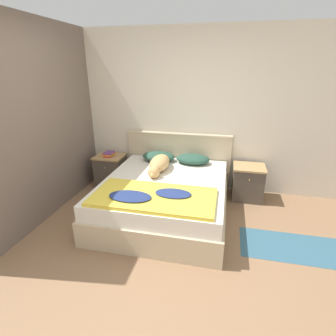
{
  "coord_description": "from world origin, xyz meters",
  "views": [
    {
      "loc": [
        0.77,
        -2.11,
        1.96
      ],
      "look_at": [
        0.0,
        1.26,
        0.63
      ],
      "focal_mm": 28.0,
      "sensor_mm": 36.0,
      "label": 1
    }
  ],
  "objects_px": {
    "pillow_left": "(159,156)",
    "dog": "(159,164)",
    "bed": "(165,197)",
    "pillow_right": "(193,159)",
    "book_stack": "(109,154)",
    "nightstand_right": "(248,182)",
    "nightstand_left": "(111,170)"
  },
  "relations": [
    {
      "from": "nightstand_left",
      "to": "dog",
      "type": "xyz_separation_m",
      "value": [
        0.99,
        -0.43,
        0.35
      ]
    },
    {
      "from": "nightstand_right",
      "to": "pillow_right",
      "type": "xyz_separation_m",
      "value": [
        -0.87,
        -0.02,
        0.33
      ]
    },
    {
      "from": "nightstand_right",
      "to": "pillow_right",
      "type": "distance_m",
      "value": 0.93
    },
    {
      "from": "pillow_left",
      "to": "dog",
      "type": "xyz_separation_m",
      "value": [
        0.12,
        -0.42,
        0.02
      ]
    },
    {
      "from": "nightstand_right",
      "to": "pillow_left",
      "type": "bearing_deg",
      "value": -179.32
    },
    {
      "from": "pillow_left",
      "to": "dog",
      "type": "distance_m",
      "value": 0.43
    },
    {
      "from": "nightstand_right",
      "to": "pillow_left",
      "type": "height_order",
      "value": "pillow_left"
    },
    {
      "from": "dog",
      "to": "book_stack",
      "type": "height_order",
      "value": "dog"
    },
    {
      "from": "nightstand_left",
      "to": "pillow_left",
      "type": "bearing_deg",
      "value": -1.11
    },
    {
      "from": "bed",
      "to": "dog",
      "type": "bearing_deg",
      "value": 117.1
    },
    {
      "from": "pillow_left",
      "to": "book_stack",
      "type": "distance_m",
      "value": 0.88
    },
    {
      "from": "pillow_left",
      "to": "dog",
      "type": "relative_size",
      "value": 0.66
    },
    {
      "from": "dog",
      "to": "bed",
      "type": "bearing_deg",
      "value": -62.9
    },
    {
      "from": "bed",
      "to": "book_stack",
      "type": "bearing_deg",
      "value": 147.13
    },
    {
      "from": "nightstand_left",
      "to": "book_stack",
      "type": "bearing_deg",
      "value": -99.32
    },
    {
      "from": "pillow_left",
      "to": "book_stack",
      "type": "relative_size",
      "value": 2.21
    },
    {
      "from": "book_stack",
      "to": "dog",
      "type": "bearing_deg",
      "value": -23.26
    },
    {
      "from": "bed",
      "to": "dog",
      "type": "height_order",
      "value": "dog"
    },
    {
      "from": "bed",
      "to": "pillow_right",
      "type": "height_order",
      "value": "pillow_right"
    },
    {
      "from": "nightstand_right",
      "to": "dog",
      "type": "relative_size",
      "value": 0.67
    },
    {
      "from": "pillow_right",
      "to": "book_stack",
      "type": "distance_m",
      "value": 1.44
    },
    {
      "from": "nightstand_right",
      "to": "pillow_right",
      "type": "height_order",
      "value": "pillow_right"
    },
    {
      "from": "dog",
      "to": "book_stack",
      "type": "bearing_deg",
      "value": 156.74
    },
    {
      "from": "bed",
      "to": "pillow_right",
      "type": "distance_m",
      "value": 0.86
    },
    {
      "from": "nightstand_left",
      "to": "pillow_right",
      "type": "xyz_separation_m",
      "value": [
        1.44,
        -0.02,
        0.33
      ]
    },
    {
      "from": "bed",
      "to": "nightstand_right",
      "type": "height_order",
      "value": "nightstand_right"
    },
    {
      "from": "nightstand_right",
      "to": "book_stack",
      "type": "bearing_deg",
      "value": -179.83
    },
    {
      "from": "nightstand_left",
      "to": "nightstand_right",
      "type": "bearing_deg",
      "value": 0.0
    },
    {
      "from": "bed",
      "to": "nightstand_left",
      "type": "xyz_separation_m",
      "value": [
        -1.16,
        0.75,
        0.01
      ]
    },
    {
      "from": "nightstand_right",
      "to": "pillow_left",
      "type": "xyz_separation_m",
      "value": [
        -1.44,
        -0.02,
        0.33
      ]
    },
    {
      "from": "bed",
      "to": "pillow_right",
      "type": "bearing_deg",
      "value": 69.13
    },
    {
      "from": "bed",
      "to": "pillow_right",
      "type": "relative_size",
      "value": 3.65
    }
  ]
}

